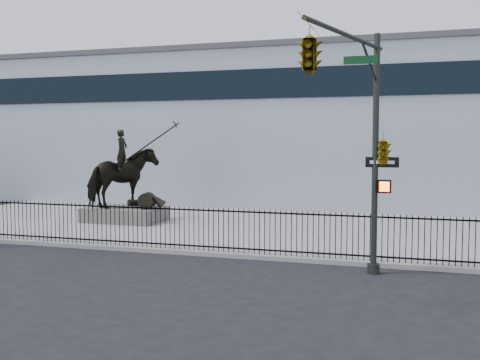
% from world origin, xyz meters
% --- Properties ---
extents(ground, '(120.00, 120.00, 0.00)m').
position_xyz_m(ground, '(0.00, 0.00, 0.00)').
color(ground, black).
rests_on(ground, ground).
extents(plaza, '(30.00, 12.00, 0.15)m').
position_xyz_m(plaza, '(0.00, 7.00, 0.07)').
color(plaza, gray).
rests_on(plaza, ground).
extents(building, '(44.00, 14.00, 9.00)m').
position_xyz_m(building, '(0.00, 20.00, 4.50)').
color(building, silver).
rests_on(building, ground).
extents(picket_fence, '(22.10, 0.10, 1.50)m').
position_xyz_m(picket_fence, '(0.00, 1.25, 0.90)').
color(picket_fence, black).
rests_on(picket_fence, plaza).
extents(statue_plinth, '(3.56, 2.48, 0.66)m').
position_xyz_m(statue_plinth, '(-4.82, 6.79, 0.48)').
color(statue_plinth, '#4E4B47').
rests_on(statue_plinth, plaza).
extents(equestrian_statue, '(4.51, 2.83, 3.82)m').
position_xyz_m(equestrian_statue, '(-4.76, 6.79, 2.19)').
color(equestrian_statue, black).
rests_on(equestrian_statue, statue_plinth).
extents(traffic_signal_right, '(2.17, 6.86, 7.00)m').
position_xyz_m(traffic_signal_right, '(6.47, -2.00, 4.85)').
color(traffic_signal_right, '#252823').
rests_on(traffic_signal_right, ground).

